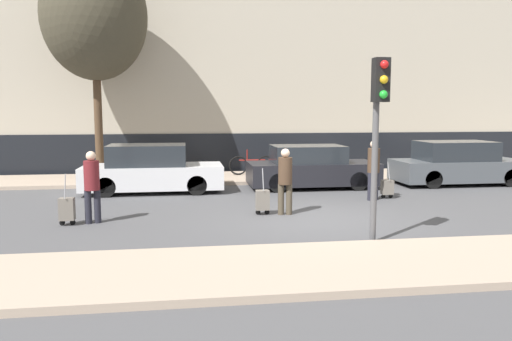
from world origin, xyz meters
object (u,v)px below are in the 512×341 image
at_px(pedestrian_right, 374,166).
at_px(trolley_right, 387,187).
at_px(traffic_light, 378,113).
at_px(parked_car_2, 458,164).
at_px(parked_car_1, 311,168).
at_px(parked_bicycle, 252,165).
at_px(pedestrian_center, 285,178).
at_px(bare_tree_near_crossing, 94,16).
at_px(pedestrian_left, 92,183).
at_px(trolley_left, 67,209).
at_px(parked_car_0, 151,170).
at_px(trolley_center, 263,200).

xyz_separation_m(pedestrian_right, trolley_right, (0.51, 0.20, -0.64)).
bearing_deg(traffic_light, parked_car_2, 50.59).
height_order(parked_car_1, parked_bicycle, parked_car_1).
bearing_deg(pedestrian_center, bare_tree_near_crossing, 137.35).
bearing_deg(pedestrian_left, trolley_right, 1.08).
xyz_separation_m(parked_car_1, traffic_light, (-0.55, -7.00, 1.85)).
relative_size(parked_car_2, pedestrian_left, 2.73).
relative_size(parked_car_2, trolley_left, 3.87).
bearing_deg(parked_car_0, parked_bicycle, 38.17).
relative_size(trolley_left, parked_bicycle, 0.65).
height_order(trolley_left, pedestrian_right, pedestrian_right).
bearing_deg(bare_tree_near_crossing, parked_bicycle, 2.17).
bearing_deg(pedestrian_center, parked_car_2, 38.48).
xyz_separation_m(parked_car_0, trolley_center, (2.90, -3.88, -0.33)).
height_order(pedestrian_right, parked_bicycle, pedestrian_right).
relative_size(trolley_center, traffic_light, 0.33).
xyz_separation_m(trolley_center, parked_bicycle, (0.66, 6.68, 0.13)).
xyz_separation_m(pedestrian_left, bare_tree_near_crossing, (-0.92, 6.85, 4.84)).
xyz_separation_m(parked_car_1, bare_tree_near_crossing, (-7.12, 2.46, 5.11)).
bearing_deg(parked_car_2, parked_car_1, -179.60).
relative_size(parked_car_0, trolley_center, 3.75).
xyz_separation_m(parked_bicycle, bare_tree_near_crossing, (-5.52, -0.21, 5.27)).
relative_size(pedestrian_left, parked_bicycle, 0.93).
distance_m(parked_car_0, traffic_light, 8.47).
distance_m(pedestrian_right, parked_bicycle, 5.87).
relative_size(trolley_left, pedestrian_right, 0.68).
bearing_deg(parked_car_2, parked_bicycle, 158.85).
distance_m(parked_car_1, parked_bicycle, 3.12).
bearing_deg(parked_bicycle, trolley_left, -125.56).
relative_size(trolley_center, pedestrian_right, 0.67).
height_order(trolley_left, trolley_center, trolley_left).
bearing_deg(parked_car_2, trolley_left, -159.16).
distance_m(trolley_center, parked_bicycle, 6.71).
relative_size(parked_car_1, pedestrian_center, 2.59).
bearing_deg(parked_car_1, bare_tree_near_crossing, 160.90).
bearing_deg(trolley_center, trolley_left, -173.50).
bearing_deg(trolley_right, pedestrian_right, -159.02).
height_order(parked_car_0, pedestrian_right, pedestrian_right).
relative_size(parked_car_2, bare_tree_near_crossing, 0.57).
relative_size(parked_car_2, pedestrian_center, 2.76).
relative_size(parked_car_1, bare_tree_near_crossing, 0.53).
bearing_deg(traffic_light, trolley_right, 64.57).
bearing_deg(pedestrian_right, trolley_left, -6.63).
relative_size(parked_car_0, pedestrian_center, 2.65).
xyz_separation_m(trolley_center, traffic_light, (1.70, -2.99, 2.14)).
relative_size(trolley_left, trolley_right, 1.08).
bearing_deg(trolley_center, pedestrian_center, -7.72).
height_order(pedestrian_left, trolley_right, pedestrian_left).
height_order(pedestrian_left, trolley_center, pedestrian_left).
distance_m(pedestrian_left, trolley_right, 8.18).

